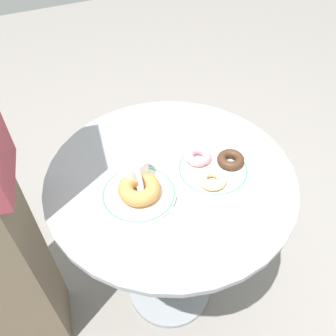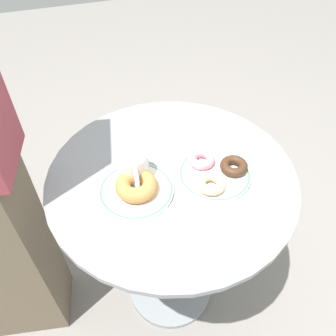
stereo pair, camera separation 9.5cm
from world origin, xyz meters
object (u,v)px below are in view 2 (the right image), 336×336
object	(u,v)px
donut_pink_frosted	(201,159)
paper_napkin	(192,228)
coffee_mug	(134,167)
cafe_table	(171,217)
donut_old_fashioned	(136,185)
plate_left	(136,190)
donut_chocolate	(234,166)
donut_glazed	(211,184)
plate_right	(215,174)

from	to	relation	value
donut_pink_frosted	paper_napkin	distance (m)	0.23
donut_pink_frosted	coffee_mug	world-z (taller)	coffee_mug
cafe_table	donut_old_fashioned	xyz separation A→B (m)	(-0.12, -0.04, 0.25)
plate_left	donut_chocolate	distance (m)	0.29
donut_pink_frosted	donut_glazed	xyz separation A→B (m)	(-0.01, -0.10, 0.00)
donut_old_fashioned	paper_napkin	xyz separation A→B (m)	(0.10, -0.16, -0.03)
donut_pink_frosted	donut_glazed	bearing A→B (deg)	-96.55
donut_chocolate	donut_glazed	bearing A→B (deg)	-154.32
plate_right	donut_old_fashioned	distance (m)	0.23
plate_left	plate_right	size ratio (longest dim) A/B	0.99
cafe_table	donut_glazed	size ratio (longest dim) A/B	9.18
plate_left	donut_glazed	xyz separation A→B (m)	(0.20, -0.06, 0.02)
paper_napkin	donut_old_fashioned	bearing A→B (deg)	123.65
donut_pink_frosted	donut_glazed	size ratio (longest dim) A/B	1.00
cafe_table	plate_left	world-z (taller)	plate_left
paper_napkin	coffee_mug	world-z (taller)	coffee_mug
plate_left	donut_pink_frosted	world-z (taller)	donut_pink_frosted
donut_glazed	coffee_mug	world-z (taller)	coffee_mug
plate_left	plate_right	xyz separation A→B (m)	(0.23, -0.01, 0.00)
cafe_table	plate_right	xyz separation A→B (m)	(0.12, -0.05, 0.22)
cafe_table	paper_napkin	size ratio (longest dim) A/B	5.18
cafe_table	plate_left	size ratio (longest dim) A/B	3.58
donut_old_fashioned	plate_left	bearing A→B (deg)	90.77
cafe_table	donut_old_fashioned	distance (m)	0.28
plate_left	donut_glazed	size ratio (longest dim) A/B	2.56
plate_right	donut_old_fashioned	xyz separation A→B (m)	(-0.23, 0.01, 0.03)
donut_glazed	paper_napkin	size ratio (longest dim) A/B	0.56
donut_chocolate	coffee_mug	world-z (taller)	coffee_mug
donut_glazed	coffee_mug	bearing A→B (deg)	150.67
paper_napkin	coffee_mug	distance (m)	0.24
coffee_mug	donut_glazed	bearing A→B (deg)	-29.33
plate_right	donut_pink_frosted	distance (m)	0.06
donut_chocolate	paper_napkin	world-z (taller)	donut_chocolate
plate_right	coffee_mug	distance (m)	0.23
donut_pink_frosted	paper_napkin	size ratio (longest dim) A/B	0.56
plate_left	donut_chocolate	xyz separation A→B (m)	(0.29, -0.01, 0.02)
plate_left	paper_napkin	xyz separation A→B (m)	(0.10, -0.16, -0.00)
donut_old_fashioned	coffee_mug	size ratio (longest dim) A/B	0.91
plate_left	donut_glazed	world-z (taller)	donut_glazed
cafe_table	donut_glazed	world-z (taller)	donut_glazed
plate_left	paper_napkin	bearing A→B (deg)	-57.32
plate_left	donut_glazed	bearing A→B (deg)	-16.17
paper_napkin	plate_right	bearing A→B (deg)	49.97
donut_old_fashioned	donut_glazed	size ratio (longest dim) A/B	1.44
donut_chocolate	donut_glazed	distance (m)	0.10
donut_glazed	paper_napkin	xyz separation A→B (m)	(-0.09, -0.10, -0.02)
donut_chocolate	paper_napkin	size ratio (longest dim) A/B	0.56
plate_right	coffee_mug	world-z (taller)	coffee_mug
donut_pink_frosted	donut_old_fashioned	bearing A→B (deg)	-167.21
donut_old_fashioned	plate_right	bearing A→B (deg)	-1.26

